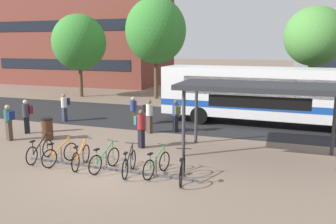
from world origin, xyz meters
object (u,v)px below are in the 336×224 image
at_px(parked_bicycle_orange_2, 81,157).
at_px(city_bus, 269,94).
at_px(trash_bin, 47,129).
at_px(street_tree_2, 79,42).
at_px(commuter_maroon_pack_2, 27,114).
at_px(commuter_navy_pack_4, 9,120).
at_px(commuter_red_pack_3, 133,109).
at_px(street_tree_0, 156,31).
at_px(commuter_olive_pack_5, 176,114).
at_px(commuter_black_pack_0, 149,114).
at_px(commuter_teal_pack_1, 141,126).
at_px(parked_bicycle_orange_1, 60,154).
at_px(parked_bicycle_green_5, 157,165).
at_px(parked_bicycle_black_4, 129,163).
at_px(parked_bicycle_black_0, 40,151).
at_px(parked_bicycle_green_3, 105,160).
at_px(commuter_navy_pack_6, 65,105).
at_px(transit_shelter, 261,89).
at_px(parked_bicycle_black_6, 182,170).
at_px(street_tree_1, 315,37).

bearing_deg(parked_bicycle_orange_2, city_bus, -43.70).
relative_size(trash_bin, street_tree_2, 0.15).
distance_m(parked_bicycle_orange_2, commuter_maroon_pack_2, 6.46).
xyz_separation_m(commuter_navy_pack_4, trash_bin, (1.57, 0.73, -0.47)).
distance_m(commuter_red_pack_3, street_tree_0, 11.06).
bearing_deg(parked_bicycle_orange_2, commuter_olive_pack_5, -26.20).
relative_size(commuter_black_pack_0, commuter_teal_pack_1, 1.01).
relative_size(parked_bicycle_orange_1, parked_bicycle_green_5, 0.99).
height_order(parked_bicycle_green_5, commuter_olive_pack_5, commuter_olive_pack_5).
bearing_deg(commuter_black_pack_0, parked_bicycle_black_4, -49.72).
distance_m(parked_bicycle_black_0, parked_bicycle_green_3, 2.91).
distance_m(commuter_teal_pack_1, commuter_navy_pack_4, 6.38).
bearing_deg(parked_bicycle_orange_2, commuter_teal_pack_1, -30.74).
relative_size(commuter_teal_pack_1, commuter_navy_pack_6, 1.04).
bearing_deg(parked_bicycle_black_4, commuter_black_pack_0, 5.56).
bearing_deg(parked_bicycle_black_0, commuter_red_pack_3, -10.47).
bearing_deg(commuter_olive_pack_5, commuter_teal_pack_1, 129.93).
relative_size(commuter_red_pack_3, commuter_navy_pack_6, 0.98).
xyz_separation_m(parked_bicycle_black_0, commuter_black_pack_0, (2.32, 5.49, 0.61)).
distance_m(city_bus, commuter_teal_pack_1, 8.15).
bearing_deg(street_tree_0, commuter_navy_pack_4, -96.53).
distance_m(parked_bicycle_black_4, commuter_navy_pack_6, 9.96).
bearing_deg(street_tree_0, commuter_maroon_pack_2, -97.88).
bearing_deg(parked_bicycle_green_5, parked_bicycle_green_3, 105.61).
relative_size(commuter_black_pack_0, street_tree_2, 0.25).
xyz_separation_m(transit_shelter, street_tree_2, (-16.14, 12.14, 1.91)).
relative_size(parked_bicycle_green_5, street_tree_2, 0.24).
bearing_deg(parked_bicycle_black_4, street_tree_2, 27.46).
bearing_deg(street_tree_0, city_bus, -37.49).
relative_size(city_bus, parked_bicycle_black_0, 7.02).
distance_m(commuter_navy_pack_6, trash_bin, 4.18).
bearing_deg(commuter_black_pack_0, city_bus, 59.51).
height_order(parked_bicycle_black_0, parked_bicycle_green_3, same).
height_order(commuter_black_pack_0, commuter_navy_pack_4, commuter_black_pack_0).
bearing_deg(parked_bicycle_black_4, commuter_red_pack_3, 13.64).
xyz_separation_m(commuter_maroon_pack_2, trash_bin, (1.73, -0.67, -0.48)).
distance_m(parked_bicycle_green_3, street_tree_0, 18.19).
xyz_separation_m(transit_shelter, commuter_maroon_pack_2, (-11.43, -0.07, -1.73)).
distance_m(parked_bicycle_black_0, parked_bicycle_black_4, 3.91).
height_order(city_bus, trash_bin, city_bus).
relative_size(parked_bicycle_green_3, parked_bicycle_black_4, 1.00).
xyz_separation_m(parked_bicycle_black_4, commuter_teal_pack_1, (-0.92, 3.12, 0.59)).
distance_m(parked_bicycle_black_0, parked_bicycle_orange_2, 1.92).
bearing_deg(parked_bicycle_orange_1, parked_bicycle_green_5, -75.45).
height_order(parked_bicycle_black_6, commuter_red_pack_3, commuter_red_pack_3).
bearing_deg(street_tree_1, city_bus, -115.43).
bearing_deg(street_tree_0, parked_bicycle_orange_2, -78.06).
bearing_deg(parked_bicycle_orange_1, commuter_navy_pack_4, 77.37).
xyz_separation_m(parked_bicycle_orange_1, commuter_maroon_pack_2, (-4.48, 3.47, 0.61)).
bearing_deg(commuter_olive_pack_5, transit_shelter, -161.06).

